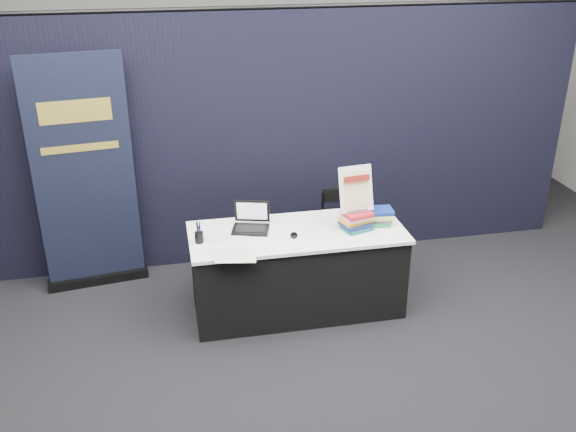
{
  "coord_description": "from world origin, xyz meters",
  "views": [
    {
      "loc": [
        -1.03,
        -4.14,
        3.1
      ],
      "look_at": [
        -0.08,
        0.55,
        0.9
      ],
      "focal_mm": 40.0,
      "sensor_mm": 36.0,
      "label": 1
    }
  ],
  "objects_px": {
    "book_stack_tall": "(356,220)",
    "stacking_chair": "(343,228)",
    "display_table": "(297,270)",
    "book_stack_short": "(377,217)",
    "laptop": "(250,223)",
    "info_sign": "(356,190)",
    "pullup_banner": "(86,189)"
  },
  "relations": [
    {
      "from": "pullup_banner",
      "to": "book_stack_short",
      "type": "bearing_deg",
      "value": -25.87
    },
    {
      "from": "laptop",
      "to": "pullup_banner",
      "type": "distance_m",
      "value": 1.52
    },
    {
      "from": "info_sign",
      "to": "book_stack_tall",
      "type": "bearing_deg",
      "value": -97.21
    },
    {
      "from": "display_table",
      "to": "stacking_chair",
      "type": "distance_m",
      "value": 0.82
    },
    {
      "from": "book_stack_short",
      "to": "display_table",
      "type": "bearing_deg",
      "value": -179.46
    },
    {
      "from": "info_sign",
      "to": "stacking_chair",
      "type": "distance_m",
      "value": 0.89
    },
    {
      "from": "book_stack_short",
      "to": "pullup_banner",
      "type": "relative_size",
      "value": 0.12
    },
    {
      "from": "laptop",
      "to": "book_stack_tall",
      "type": "xyz_separation_m",
      "value": [
        0.87,
        -0.18,
        0.02
      ]
    },
    {
      "from": "display_table",
      "to": "book_stack_short",
      "type": "bearing_deg",
      "value": 0.54
    },
    {
      "from": "stacking_chair",
      "to": "laptop",
      "type": "bearing_deg",
      "value": -146.09
    },
    {
      "from": "book_stack_tall",
      "to": "book_stack_short",
      "type": "bearing_deg",
      "value": 15.64
    },
    {
      "from": "display_table",
      "to": "laptop",
      "type": "distance_m",
      "value": 0.59
    },
    {
      "from": "laptop",
      "to": "info_sign",
      "type": "xyz_separation_m",
      "value": [
        0.87,
        -0.15,
        0.29
      ]
    },
    {
      "from": "book_stack_tall",
      "to": "stacking_chair",
      "type": "bearing_deg",
      "value": 82.01
    },
    {
      "from": "book_stack_tall",
      "to": "pullup_banner",
      "type": "relative_size",
      "value": 0.13
    },
    {
      "from": "book_stack_tall",
      "to": "info_sign",
      "type": "relative_size",
      "value": 0.69
    },
    {
      "from": "book_stack_tall",
      "to": "laptop",
      "type": "bearing_deg",
      "value": 168.55
    },
    {
      "from": "info_sign",
      "to": "stacking_chair",
      "type": "height_order",
      "value": "info_sign"
    },
    {
      "from": "book_stack_tall",
      "to": "stacking_chair",
      "type": "relative_size",
      "value": 0.34
    },
    {
      "from": "laptop",
      "to": "info_sign",
      "type": "height_order",
      "value": "info_sign"
    },
    {
      "from": "display_table",
      "to": "info_sign",
      "type": "xyz_separation_m",
      "value": [
        0.49,
        -0.02,
        0.72
      ]
    },
    {
      "from": "book_stack_short",
      "to": "laptop",
      "type": "bearing_deg",
      "value": 173.85
    },
    {
      "from": "book_stack_tall",
      "to": "info_sign",
      "type": "height_order",
      "value": "info_sign"
    },
    {
      "from": "pullup_banner",
      "to": "display_table",
      "type": "bearing_deg",
      "value": -32.55
    },
    {
      "from": "info_sign",
      "to": "display_table",
      "type": "bearing_deg",
      "value": 170.17
    },
    {
      "from": "laptop",
      "to": "pullup_banner",
      "type": "xyz_separation_m",
      "value": [
        -1.35,
        0.67,
        0.14
      ]
    },
    {
      "from": "stacking_chair",
      "to": "info_sign",
      "type": "bearing_deg",
      "value": -89.84
    },
    {
      "from": "display_table",
      "to": "info_sign",
      "type": "bearing_deg",
      "value": -2.62
    },
    {
      "from": "display_table",
      "to": "book_stack_tall",
      "type": "distance_m",
      "value": 0.67
    },
    {
      "from": "stacking_chair",
      "to": "display_table",
      "type": "bearing_deg",
      "value": -126.41
    },
    {
      "from": "display_table",
      "to": "book_stack_tall",
      "type": "xyz_separation_m",
      "value": [
        0.49,
        -0.05,
        0.45
      ]
    },
    {
      "from": "display_table",
      "to": "laptop",
      "type": "relative_size",
      "value": 5.23
    }
  ]
}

